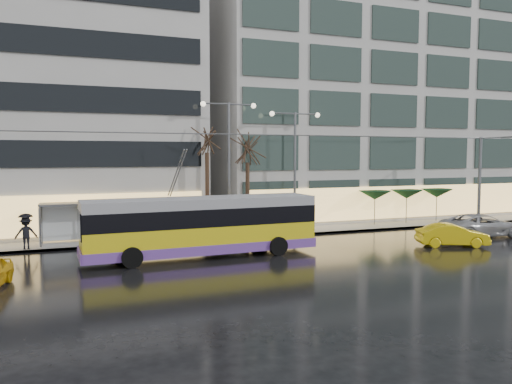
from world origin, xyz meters
TOP-DOWN VIEW (x-y plane):
  - ground at (0.00, 0.00)m, footprint 140.00×140.00m
  - sidewalk at (2.00, 14.00)m, footprint 80.00×10.00m
  - kerb at (2.00, 9.05)m, footprint 80.00×0.10m
  - building_right at (19.00, 19.00)m, footprint 32.00×14.00m
  - trolleybus at (-1.61, 4.40)m, footprint 12.84×5.12m
  - catenary at (1.00, 7.94)m, footprint 42.24×5.12m
  - bus_shelter at (-8.38, 10.69)m, footprint 4.20×1.60m
  - street_lamp_near at (2.00, 10.80)m, footprint 3.96×0.36m
  - street_lamp_far at (7.00, 10.80)m, footprint 3.96×0.36m
  - tree_a at (0.50, 11.00)m, footprint 3.20×3.20m
  - tree_b at (3.50, 11.20)m, footprint 3.20×3.20m
  - parasol_a at (14.00, 11.00)m, footprint 2.50×2.50m
  - parasol_b at (17.00, 11.00)m, footprint 2.50×2.50m
  - parasol_c at (20.00, 11.00)m, footprint 2.50×2.50m
  - taxi_b at (13.52, 2.03)m, footprint 4.44×2.87m
  - sedan_silver at (18.06, 4.26)m, footprint 5.81×3.01m
  - pedestrian_a at (-6.82, 11.54)m, footprint 1.26×1.27m
  - pedestrian_b at (-5.93, 9.81)m, footprint 0.76×0.60m
  - pedestrian_c at (-10.75, 9.40)m, footprint 1.27×0.89m

SIDE VIEW (x-z plane):
  - ground at x=0.00m, z-range 0.00..0.00m
  - sidewalk at x=2.00m, z-range 0.00..0.15m
  - kerb at x=2.00m, z-range 0.00..0.15m
  - taxi_b at x=13.52m, z-range 0.00..1.38m
  - sedan_silver at x=18.06m, z-range 0.00..1.56m
  - pedestrian_b at x=-5.93m, z-range 0.15..1.66m
  - pedestrian_c at x=-10.75m, z-range 0.22..2.33m
  - pedestrian_a at x=-6.82m, z-range 0.50..2.69m
  - trolleybus at x=-1.61m, z-range -1.35..4.55m
  - bus_shelter at x=-8.38m, z-range 0.71..3.22m
  - parasol_a at x=14.00m, z-range 1.12..3.77m
  - parasol_b at x=17.00m, z-range 1.12..3.77m
  - parasol_c at x=20.00m, z-range 1.12..3.77m
  - catenary at x=1.00m, z-range 0.75..7.75m
  - street_lamp_far at x=7.00m, z-range 1.45..9.98m
  - street_lamp_near at x=2.00m, z-range 1.48..10.51m
  - tree_b at x=3.50m, z-range 2.55..10.25m
  - tree_a at x=0.50m, z-range 2.89..11.29m
  - building_right at x=19.00m, z-range 0.15..25.15m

